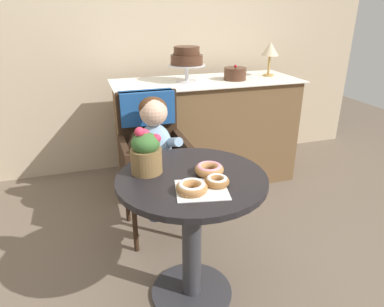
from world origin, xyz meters
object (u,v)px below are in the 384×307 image
(flower_vase, at_px, (146,152))
(table_lamp, at_px, (270,51))
(wicker_chair, at_px, (151,141))
(donut_mid, at_px, (209,169))
(tiered_cake_stand, at_px, (187,58))
(cafe_table, at_px, (192,214))
(seated_child, at_px, (156,143))
(donut_front, at_px, (217,181))
(round_layer_cake, at_px, (235,74))
(donut_side, at_px, (192,187))

(flower_vase, bearing_deg, table_lamp, 42.58)
(wicker_chair, distance_m, donut_mid, 0.75)
(wicker_chair, xyz_separation_m, tiered_cake_stand, (0.42, 0.57, 0.45))
(table_lamp, bearing_deg, donut_mid, -128.29)
(cafe_table, xyz_separation_m, seated_child, (-0.05, 0.58, 0.17))
(donut_mid, relative_size, table_lamp, 0.49)
(seated_child, distance_m, donut_front, 0.71)
(tiered_cake_stand, distance_m, round_layer_cake, 0.43)
(donut_front, relative_size, flower_vase, 0.48)
(donut_front, distance_m, table_lamp, 1.83)
(donut_side, xyz_separation_m, flower_vase, (-0.15, 0.26, 0.08))
(donut_mid, bearing_deg, donut_side, -131.95)
(cafe_table, distance_m, round_layer_cake, 1.55)
(cafe_table, bearing_deg, round_layer_cake, 58.11)
(donut_side, bearing_deg, seated_child, 90.09)
(seated_child, bearing_deg, wicker_chair, 90.00)
(cafe_table, relative_size, round_layer_cake, 3.91)
(flower_vase, bearing_deg, donut_front, -40.33)
(wicker_chair, relative_size, tiered_cake_stand, 3.18)
(seated_child, xyz_separation_m, tiered_cake_stand, (0.42, 0.72, 0.41))
(seated_child, bearing_deg, round_layer_cake, 39.26)
(seated_child, distance_m, donut_mid, 0.60)
(donut_side, height_order, table_lamp, table_lamp)
(donut_side, height_order, flower_vase, flower_vase)
(donut_mid, bearing_deg, tiered_cake_stand, 77.48)
(donut_front, relative_size, tiered_cake_stand, 0.37)
(wicker_chair, height_order, donut_mid, wicker_chair)
(round_layer_cake, bearing_deg, table_lamp, 11.49)
(cafe_table, distance_m, flower_vase, 0.39)
(tiered_cake_stand, height_order, round_layer_cake, tiered_cake_stand)
(flower_vase, relative_size, table_lamp, 0.81)
(seated_child, height_order, tiered_cake_stand, tiered_cake_stand)
(cafe_table, height_order, tiered_cake_stand, tiered_cake_stand)
(donut_side, relative_size, table_lamp, 0.48)
(donut_side, relative_size, round_layer_cake, 0.75)
(wicker_chair, relative_size, seated_child, 1.31)
(wicker_chair, xyz_separation_m, round_layer_cake, (0.83, 0.52, 0.31))
(donut_front, xyz_separation_m, tiered_cake_stand, (0.30, 1.42, 0.34))
(cafe_table, bearing_deg, donut_mid, 2.03)
(donut_side, bearing_deg, flower_vase, 119.56)
(flower_vase, bearing_deg, cafe_table, -29.77)
(cafe_table, relative_size, donut_front, 6.42)
(seated_child, height_order, donut_side, seated_child)
(seated_child, relative_size, tiered_cake_stand, 2.42)
(wicker_chair, distance_m, round_layer_cake, 1.03)
(seated_child, xyz_separation_m, round_layer_cake, (0.83, 0.68, 0.27))
(cafe_table, xyz_separation_m, table_lamp, (1.13, 1.33, 0.61))
(donut_mid, bearing_deg, table_lamp, 51.71)
(flower_vase, height_order, tiered_cake_stand, tiered_cake_stand)
(cafe_table, relative_size, seated_child, 0.99)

